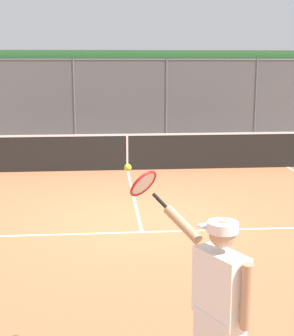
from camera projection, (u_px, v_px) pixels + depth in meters
The scene contains 5 objects.
ground_plane at pixel (139, 220), 9.18m from camera, with size 60.00×60.00×0.00m, color #B76B42.
court_line_markings at pixel (144, 240), 8.14m from camera, with size 8.75×9.10×0.01m.
fence_backdrop at pixel (120, 96), 18.25m from camera, with size 19.04×1.37×3.19m.
tennis_net at pixel (127, 151), 13.28m from camera, with size 11.24×0.09×1.07m.
tennis_player at pixel (218, 304), 3.97m from camera, with size 0.92×1.13×1.93m.
Camera 1 is at (0.62, 8.76, 2.82)m, focal length 54.25 mm.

